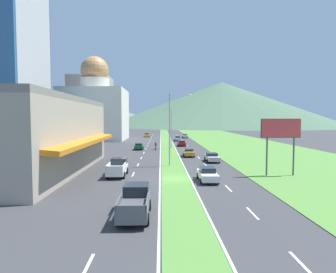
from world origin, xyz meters
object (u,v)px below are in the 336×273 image
at_px(car_7, 189,153).
at_px(car_1, 185,136).
at_px(billboard_roadside, 281,132).
at_px(car_4, 139,146).
at_px(pickup_truck_1, 135,202).
at_px(pickup_truck_0, 118,167).
at_px(car_3, 147,135).
at_px(car_5, 182,143).
at_px(car_0, 178,139).
at_px(street_lamp_mid, 170,126).
at_px(car_6, 207,174).
at_px(car_2, 212,157).
at_px(motorcycle_rider, 156,146).
at_px(street_lamp_near, 172,124).

bearing_deg(car_7, car_1, 176.14).
relative_size(billboard_roadside, car_4, 1.73).
bearing_deg(pickup_truck_1, billboard_roadside, -48.81).
bearing_deg(car_1, pickup_truck_0, -11.32).
bearing_deg(billboard_roadside, pickup_truck_1, -138.81).
relative_size(billboard_roadside, car_7, 1.71).
height_order(car_3, car_5, car_3).
bearing_deg(car_4, car_0, -21.66).
relative_size(street_lamp_mid, car_6, 1.93).
distance_m(car_2, motorcycle_rider, 20.71).
bearing_deg(motorcycle_rider, car_4, 85.49).
distance_m(street_lamp_mid, car_6, 36.03).
height_order(car_5, car_6, car_6).
xyz_separation_m(car_3, car_5, (10.59, -37.14, -0.02)).
height_order(car_2, car_3, car_3).
distance_m(car_0, car_2, 44.28).
bearing_deg(car_4, billboard_roadside, -147.65).
relative_size(car_5, motorcycle_rider, 2.16).
height_order(car_4, car_5, car_4).
bearing_deg(car_3, car_2, -168.12).
distance_m(billboard_roadside, car_4, 36.54).
bearing_deg(motorcycle_rider, pickup_truck_0, 172.09).
relative_size(street_lamp_near, street_lamp_mid, 1.16).
bearing_deg(street_lamp_near, car_7, 71.74).
distance_m(billboard_roadside, car_0, 56.99).
height_order(billboard_roadside, pickup_truck_0, billboard_roadside).
relative_size(street_lamp_mid, motorcycle_rider, 4.60).
xyz_separation_m(billboard_roadside, pickup_truck_0, (-19.74, 0.74, -4.36)).
relative_size(car_4, car_7, 0.99).
xyz_separation_m(car_6, pickup_truck_0, (-10.46, 3.52, 0.20)).
bearing_deg(car_1, car_6, -2.68).
relative_size(car_2, pickup_truck_0, 0.84).
relative_size(car_4, car_5, 0.93).
xyz_separation_m(street_lamp_mid, car_7, (3.00, -14.36, -4.53)).
relative_size(street_lamp_near, car_1, 2.38).
relative_size(billboard_roadside, car_0, 1.47).
xyz_separation_m(car_5, pickup_truck_0, (-10.55, -38.37, 0.27)).
xyz_separation_m(street_lamp_mid, motorcycle_rider, (-3.27, -2.51, -4.52)).
bearing_deg(car_2, motorcycle_rider, -153.04).
bearing_deg(pickup_truck_0, pickup_truck_1, -167.16).
height_order(street_lamp_mid, pickup_truck_0, street_lamp_mid).
bearing_deg(billboard_roadside, car_0, 99.43).
xyz_separation_m(street_lamp_near, car_6, (3.58, -10.64, -5.34)).
bearing_deg(car_1, pickup_truck_1, -7.06).
distance_m(car_2, car_4, 22.92).
height_order(street_lamp_near, car_3, street_lamp_near).
height_order(billboard_roadside, car_7, billboard_roadside).
height_order(billboard_roadside, car_5, billboard_roadside).
bearing_deg(car_4, car_1, -18.96).
relative_size(car_1, car_2, 0.99).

